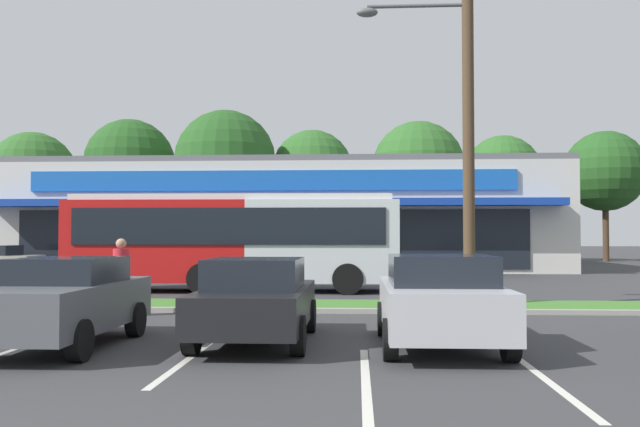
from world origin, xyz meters
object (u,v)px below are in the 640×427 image
object	(u,v)px
car_1	(64,301)
car_5	(257,300)
car_3	(440,300)
pedestrian_near_bench	(121,277)
utility_pole	(463,83)
city_bus	(234,239)

from	to	relation	value
car_1	car_5	bearing A→B (deg)	100.90
car_1	car_3	distance (m)	6.35
car_5	pedestrian_near_bench	world-z (taller)	pedestrian_near_bench
utility_pole	car_3	world-z (taller)	utility_pole
utility_pole	pedestrian_near_bench	size ratio (longest dim) A/B	6.01
car_1	car_5	distance (m)	3.24
utility_pole	car_1	size ratio (longest dim) A/B	2.63
car_5	car_3	bearing A→B (deg)	-95.87
car_3	car_5	distance (m)	3.17
car_5	pedestrian_near_bench	bearing A→B (deg)	45.08
utility_pole	pedestrian_near_bench	bearing A→B (deg)	-166.50
car_5	car_1	bearing A→B (deg)	100.90
utility_pole	car_3	size ratio (longest dim) A/B	2.63
city_bus	pedestrian_near_bench	bearing A→B (deg)	-101.55
utility_pole	car_1	world-z (taller)	utility_pole
car_1	car_3	world-z (taller)	car_3
car_5	city_bus	bearing A→B (deg)	12.33
city_bus	car_5	distance (m)	11.25
city_bus	car_5	size ratio (longest dim) A/B	2.61
city_bus	car_3	bearing A→B (deg)	-64.68
utility_pole	pedestrian_near_bench	distance (m)	9.81
city_bus	car_5	xyz separation A→B (m)	(2.39, -10.95, -1.00)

